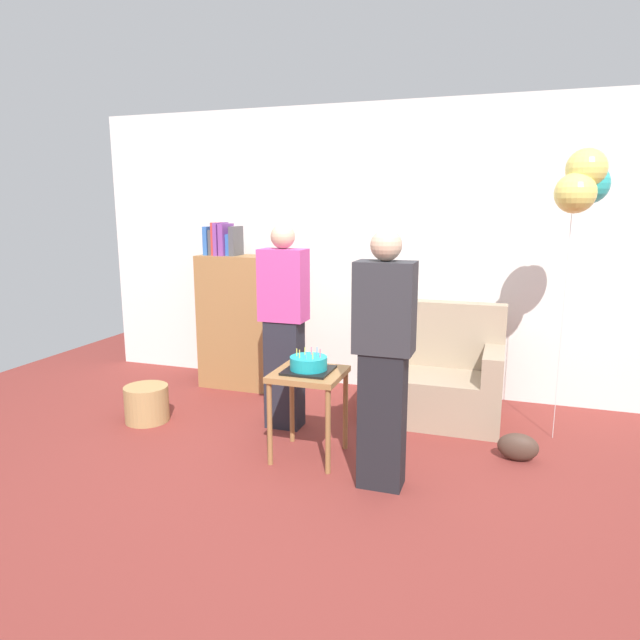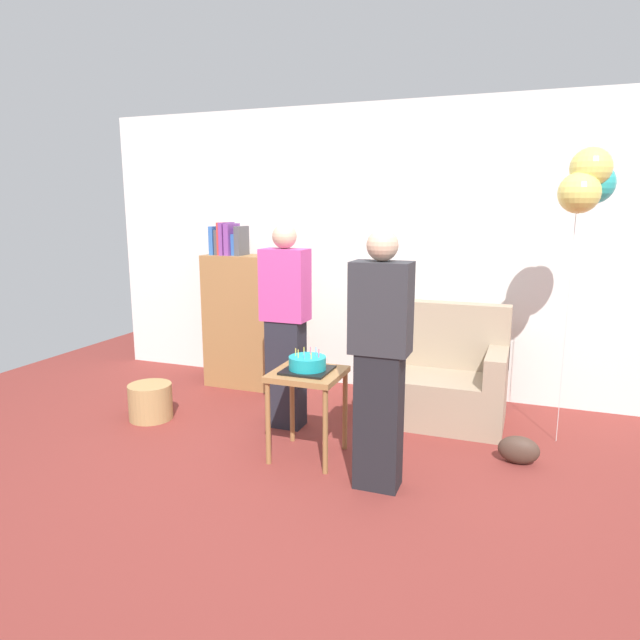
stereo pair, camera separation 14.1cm
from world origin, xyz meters
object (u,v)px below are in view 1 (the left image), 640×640
(person_holding_cake, at_px, (384,360))
(handbag, at_px, (518,447))
(bookshelf, at_px, (241,319))
(couch, at_px, (435,378))
(person_blowing_candles, at_px, (284,326))
(balloon_bunch, at_px, (584,182))
(side_table, at_px, (309,385))
(birthday_cake, at_px, (309,364))
(wicker_basket, at_px, (147,404))

(person_holding_cake, xyz_separation_m, handbag, (0.84, 0.66, -0.73))
(bookshelf, distance_m, handbag, 2.82)
(couch, distance_m, handbag, 0.99)
(person_blowing_candles, xyz_separation_m, balloon_bunch, (2.12, 0.42, 1.10))
(person_blowing_candles, distance_m, person_holding_cake, 1.21)
(balloon_bunch, bearing_deg, person_holding_cake, -135.15)
(bookshelf, height_order, person_holding_cake, person_holding_cake)
(couch, relative_size, bookshelf, 0.68)
(side_table, height_order, birthday_cake, birthday_cake)
(side_table, relative_size, balloon_bunch, 0.29)
(birthday_cake, height_order, wicker_basket, birthday_cake)
(person_blowing_candles, bearing_deg, couch, 19.86)
(couch, height_order, wicker_basket, couch)
(wicker_basket, height_order, balloon_bunch, balloon_bunch)
(handbag, bearing_deg, person_holding_cake, -141.93)
(birthday_cake, xyz_separation_m, person_blowing_candles, (-0.38, 0.48, 0.15))
(bookshelf, height_order, person_blowing_candles, person_blowing_candles)
(balloon_bunch, bearing_deg, wicker_basket, -168.10)
(birthday_cake, xyz_separation_m, person_holding_cake, (0.58, -0.25, 0.15))
(bookshelf, xyz_separation_m, person_holding_cake, (1.76, -1.58, 0.15))
(bookshelf, distance_m, wicker_basket, 1.28)
(wicker_basket, bearing_deg, person_blowing_candles, 13.18)
(side_table, xyz_separation_m, person_holding_cake, (0.58, -0.25, 0.30))
(side_table, relative_size, person_holding_cake, 0.39)
(person_holding_cake, height_order, balloon_bunch, balloon_bunch)
(side_table, bearing_deg, handbag, 15.82)
(side_table, relative_size, person_blowing_candles, 0.39)
(bookshelf, distance_m, person_blowing_candles, 1.18)
(handbag, bearing_deg, bookshelf, 160.46)
(bookshelf, height_order, balloon_bunch, balloon_bunch)
(birthday_cake, bearing_deg, person_blowing_candles, 128.22)
(birthday_cake, relative_size, balloon_bunch, 0.15)
(person_holding_cake, bearing_deg, bookshelf, -47.25)
(couch, distance_m, person_blowing_candles, 1.36)
(person_blowing_candles, height_order, handbag, person_blowing_candles)
(bookshelf, xyz_separation_m, side_table, (1.18, -1.33, -0.15))
(couch, relative_size, handbag, 3.93)
(couch, bearing_deg, side_table, -124.45)
(couch, bearing_deg, balloon_bunch, -10.38)
(couch, height_order, handbag, couch)
(side_table, distance_m, balloon_bunch, 2.41)
(birthday_cake, relative_size, person_blowing_candles, 0.20)
(person_blowing_candles, xyz_separation_m, handbag, (1.80, -0.08, -0.73))
(side_table, distance_m, birthday_cake, 0.15)
(couch, distance_m, wicker_basket, 2.42)
(person_holding_cake, height_order, handbag, person_holding_cake)
(side_table, xyz_separation_m, wicker_basket, (-1.51, 0.21, -0.38))
(couch, relative_size, person_blowing_candles, 0.67)
(balloon_bunch, bearing_deg, handbag, -122.95)
(side_table, bearing_deg, person_holding_cake, -23.50)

